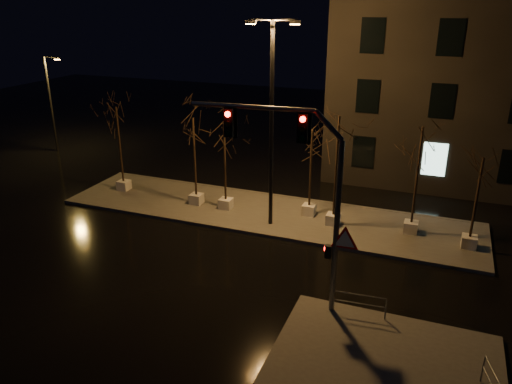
% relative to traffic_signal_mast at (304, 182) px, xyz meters
% --- Properties ---
extents(ground, '(90.00, 90.00, 0.00)m').
position_rel_traffic_signal_mast_xyz_m(ground, '(-4.12, 1.59, -4.94)').
color(ground, black).
rests_on(ground, ground).
extents(median, '(22.00, 5.00, 0.15)m').
position_rel_traffic_signal_mast_xyz_m(median, '(-4.12, 7.59, -4.87)').
color(median, '#4A4742').
rests_on(median, ground).
extents(sidewalk_corner, '(7.00, 5.00, 0.15)m').
position_rel_traffic_signal_mast_xyz_m(sidewalk_corner, '(3.38, -1.91, -4.87)').
color(sidewalk_corner, '#4A4742').
rests_on(sidewalk_corner, ground).
extents(tree_0, '(1.80, 1.80, 5.04)m').
position_rel_traffic_signal_mast_xyz_m(tree_0, '(-13.02, 7.68, -0.96)').
color(tree_0, silver).
rests_on(tree_0, median).
extents(tree_1, '(1.80, 1.80, 4.91)m').
position_rel_traffic_signal_mast_xyz_m(tree_1, '(-8.03, 7.30, -1.07)').
color(tree_1, silver).
rests_on(tree_1, median).
extents(tree_2, '(1.80, 1.80, 4.76)m').
position_rel_traffic_signal_mast_xyz_m(tree_2, '(-6.25, 7.26, -1.18)').
color(tree_2, silver).
rests_on(tree_2, median).
extents(tree_3, '(1.80, 1.80, 4.64)m').
position_rel_traffic_signal_mast_xyz_m(tree_3, '(-1.86, 8.07, -1.27)').
color(tree_3, silver).
rests_on(tree_3, median).
extents(tree_4, '(1.80, 1.80, 5.65)m').
position_rel_traffic_signal_mast_xyz_m(tree_4, '(-0.42, 7.32, -0.50)').
color(tree_4, silver).
rests_on(tree_4, median).
extents(tree_5, '(1.80, 1.80, 5.35)m').
position_rel_traffic_signal_mast_xyz_m(tree_5, '(3.28, 7.78, -0.73)').
color(tree_5, silver).
rests_on(tree_5, median).
extents(tree_6, '(1.80, 1.80, 4.36)m').
position_rel_traffic_signal_mast_xyz_m(tree_6, '(5.88, 7.11, -1.48)').
color(tree_6, silver).
rests_on(tree_6, median).
extents(traffic_signal_mast, '(5.97, 0.54, 7.30)m').
position_rel_traffic_signal_mast_xyz_m(traffic_signal_mast, '(0.00, 0.00, 0.00)').
color(traffic_signal_mast, '#585C60').
rests_on(traffic_signal_mast, sidewalk_corner).
extents(streetlight_main, '(2.42, 0.82, 9.73)m').
position_rel_traffic_signal_mast_xyz_m(streetlight_main, '(-3.37, 6.31, 0.82)').
color(streetlight_main, black).
rests_on(streetlight_main, median).
extents(streetlight_far, '(1.36, 0.35, 6.92)m').
position_rel_traffic_signal_mast_xyz_m(streetlight_far, '(-22.72, 13.17, -1.14)').
color(streetlight_far, black).
rests_on(streetlight_far, ground).
extents(guard_rail_a, '(1.97, 0.19, 0.85)m').
position_rel_traffic_signal_mast_xyz_m(guard_rail_a, '(2.11, 0.09, -4.24)').
color(guard_rail_a, '#585C60').
rests_on(guard_rail_a, sidewalk_corner).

